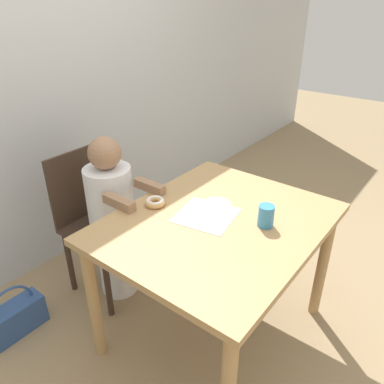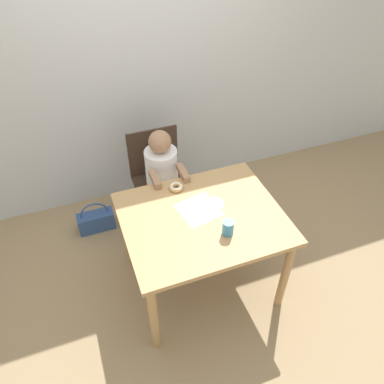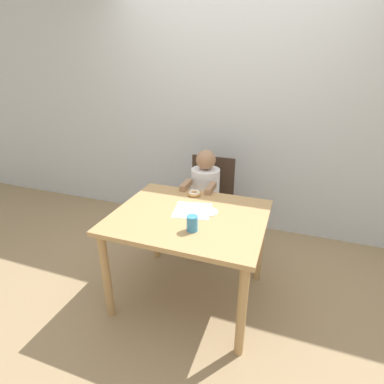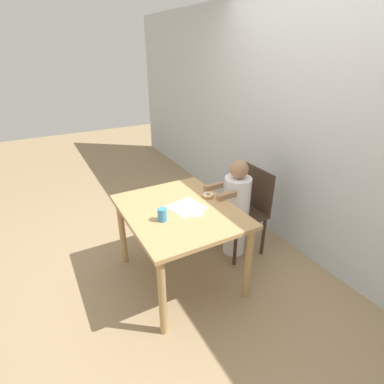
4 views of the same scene
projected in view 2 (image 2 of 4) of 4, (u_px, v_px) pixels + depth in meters
The scene contains 10 objects.
ground_plane at pixel (201, 280), 3.07m from camera, with size 12.00×12.00×0.00m, color #997F5B.
wall_back at pixel (146, 70), 3.17m from camera, with size 8.00×0.05×2.50m.
dining_table at pixel (202, 227), 2.64m from camera, with size 1.10×0.91×0.75m.
chair at pixel (159, 179), 3.29m from camera, with size 0.44×0.42×0.91m.
child_figure at pixel (163, 184), 3.18m from camera, with size 0.28×0.44×1.04m.
donut at pixel (176, 187), 2.77m from camera, with size 0.11×0.11×0.04m.
napkin at pixel (199, 210), 2.62m from camera, with size 0.31×0.31×0.00m.
handbag at pixel (96, 220), 3.43m from camera, with size 0.33×0.13×0.31m.
cup at pixel (228, 228), 2.42m from camera, with size 0.07×0.07×0.11m.
plate at pixel (214, 204), 2.66m from camera, with size 0.14×0.14×0.01m.
Camera 2 is at (-0.70, -1.67, 2.58)m, focal length 35.00 mm.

